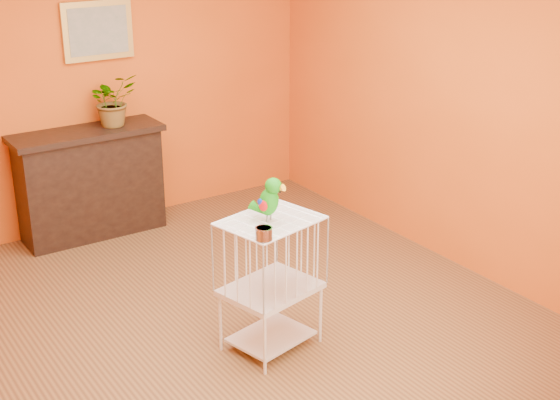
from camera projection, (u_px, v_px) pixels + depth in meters
ground at (235, 321)px, 5.53m from camera, size 4.50×4.50×0.00m
room_shell at (229, 103)px, 4.96m from camera, size 4.50×4.50×4.50m
console_cabinet at (91, 183)px, 6.80m from camera, size 1.29×0.46×0.96m
potted_plant at (114, 106)px, 6.68m from camera, size 0.47×0.51×0.35m
framed_picture at (98, 31)px, 6.62m from camera, size 0.62×0.04×0.50m
birdcage at (271, 282)px, 5.05m from camera, size 0.68×0.58×0.91m
feed_cup at (264, 233)px, 4.59m from camera, size 0.11×0.11×0.07m
parrot at (269, 199)px, 4.83m from camera, size 0.18×0.25×0.29m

